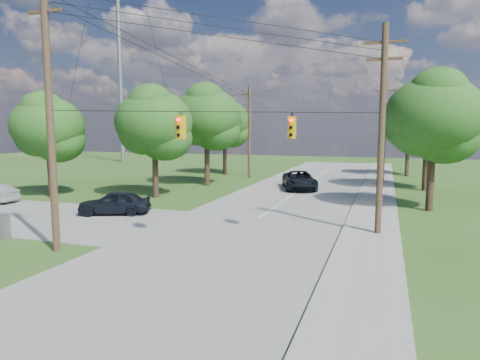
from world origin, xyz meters
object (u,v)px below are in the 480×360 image
at_px(pole_ne, 382,128).
at_px(pole_north_e, 384,132).
at_px(pole_sw, 50,110).
at_px(pole_north_w, 249,131).
at_px(control_cabinet, 0,227).
at_px(car_cross_dark, 115,202).
at_px(car_main_north, 299,180).

xyz_separation_m(pole_ne, pole_north_e, (-0.00, 22.00, -0.34)).
height_order(pole_sw, pole_north_e, pole_sw).
bearing_deg(pole_north_w, control_cabinet, -96.90).
distance_m(pole_sw, car_cross_dark, 9.75).
xyz_separation_m(pole_sw, car_cross_dark, (-2.38, 7.73, -5.44)).
bearing_deg(pole_ne, car_main_north, 114.82).
distance_m(pole_sw, control_cabinet, 6.84).
height_order(pole_north_w, car_cross_dark, pole_north_w).
height_order(pole_north_e, car_main_north, pole_north_e).
height_order(pole_ne, control_cabinet, pole_ne).
distance_m(pole_sw, pole_ne, 15.51).
distance_m(pole_north_e, car_main_north, 10.71).
distance_m(pole_sw, car_main_north, 24.22).
relative_size(pole_sw, pole_ne, 1.14).
bearing_deg(pole_ne, pole_north_e, 90.00).
bearing_deg(car_cross_dark, pole_sw, -4.80).
bearing_deg(car_main_north, control_cabinet, -133.30).
height_order(pole_sw, control_cabinet, pole_sw).
height_order(pole_ne, pole_north_e, pole_ne).
relative_size(car_cross_dark, control_cabinet, 3.42).
xyz_separation_m(pole_north_e, car_cross_dark, (-15.88, -21.87, -4.34)).
bearing_deg(control_cabinet, pole_north_e, 47.77).
xyz_separation_m(pole_ne, car_main_north, (-6.98, 15.09, -4.63)).
bearing_deg(car_main_north, car_cross_dark, -138.77).
bearing_deg(car_main_north, pole_north_w, 117.03).
relative_size(pole_sw, car_main_north, 2.06).
distance_m(pole_north_e, car_cross_dark, 27.37).
distance_m(pole_ne, pole_north_e, 22.00).
relative_size(pole_ne, control_cabinet, 8.11).
xyz_separation_m(pole_north_e, control_cabinet, (-17.41, -29.00, -4.48)).
bearing_deg(pole_north_e, car_main_north, -135.30).
bearing_deg(car_cross_dark, control_cabinet, -34.02).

